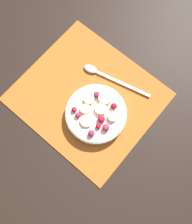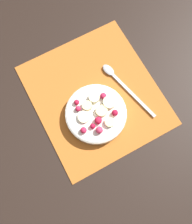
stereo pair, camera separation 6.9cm
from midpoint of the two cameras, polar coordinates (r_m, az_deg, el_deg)
The scene contains 4 objects.
ground_plane at distance 0.75m, azimuth -4.48°, elevation 3.05°, with size 3.00×3.00×0.00m, color black.
placemat at distance 0.74m, azimuth -4.50°, elevation 3.12°, with size 0.39×0.36×0.01m.
fruit_bowl at distance 0.70m, azimuth -2.72°, elevation -0.87°, with size 0.17×0.17×0.05m.
spoon at distance 0.76m, azimuth -0.67°, elevation 7.99°, with size 0.22×0.07×0.01m.
Camera 1 is at (-0.18, 0.17, 0.71)m, focal length 40.00 mm.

